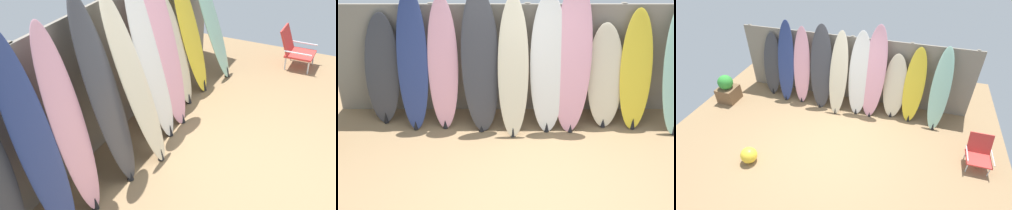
% 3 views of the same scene
% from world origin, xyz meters
% --- Properties ---
extents(ground, '(7.68, 7.68, 0.00)m').
position_xyz_m(ground, '(0.00, 0.00, 0.00)').
color(ground, '#8E704C').
extents(fence_back, '(6.08, 0.11, 1.80)m').
position_xyz_m(fence_back, '(-0.00, 2.01, 0.90)').
color(fence_back, gray).
rests_on(fence_back, ground).
extents(surfboard_charcoal_0, '(0.60, 0.49, 1.71)m').
position_xyz_m(surfboard_charcoal_0, '(-2.21, 1.74, 0.84)').
color(surfboard_charcoal_0, '#38383D').
rests_on(surfboard_charcoal_0, ground).
extents(surfboard_navy_1, '(0.49, 0.65, 2.09)m').
position_xyz_m(surfboard_navy_1, '(-1.71, 1.63, 1.03)').
color(surfboard_navy_1, navy).
rests_on(surfboard_navy_1, ground).
extents(surfboard_pink_2, '(0.47, 0.54, 1.99)m').
position_xyz_m(surfboard_pink_2, '(-1.26, 1.62, 0.98)').
color(surfboard_pink_2, pink).
rests_on(surfboard_pink_2, ground).
extents(surfboard_charcoal_3, '(0.65, 0.71, 2.11)m').
position_xyz_m(surfboard_charcoal_3, '(-0.70, 1.58, 1.05)').
color(surfboard_charcoal_3, '#38383D').
rests_on(surfboard_charcoal_3, ground).
extents(surfboard_cream_4, '(0.46, 0.78, 2.00)m').
position_xyz_m(surfboard_cream_4, '(-0.21, 1.50, 0.98)').
color(surfboard_cream_4, beige).
rests_on(surfboard_cream_4, ground).
extents(surfboard_white_5, '(0.54, 0.64, 2.05)m').
position_xyz_m(surfboard_white_5, '(0.30, 1.57, 1.01)').
color(surfboard_white_5, white).
rests_on(surfboard_white_5, ground).
extents(surfboard_pink_6, '(0.62, 0.75, 2.22)m').
position_xyz_m(surfboard_pink_6, '(0.67, 1.59, 1.10)').
color(surfboard_pink_6, pink).
rests_on(surfboard_pink_6, ground).
extents(surfboard_cream_7, '(0.58, 0.54, 1.57)m').
position_xyz_m(surfboard_cream_7, '(1.19, 1.64, 0.77)').
color(surfboard_cream_7, beige).
rests_on(surfboard_cream_7, ground).
extents(surfboard_yellow_8, '(0.51, 0.63, 1.78)m').
position_xyz_m(surfboard_yellow_8, '(1.64, 1.63, 0.87)').
color(surfboard_yellow_8, yellow).
rests_on(surfboard_yellow_8, ground).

